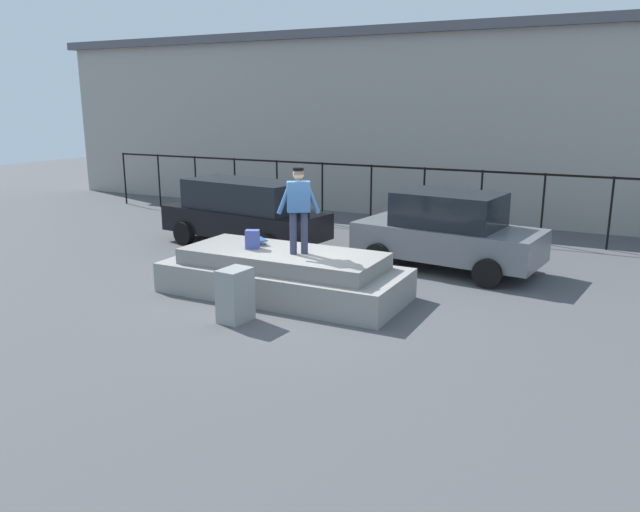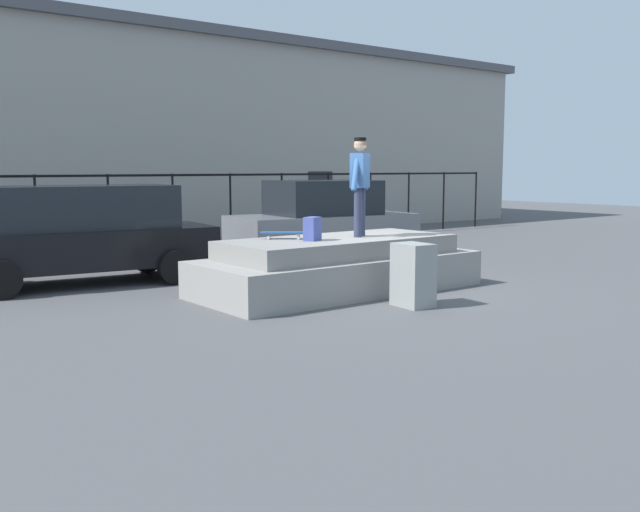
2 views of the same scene
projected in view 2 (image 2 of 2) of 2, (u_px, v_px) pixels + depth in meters
name	position (u px, v px, depth m)	size (l,w,h in m)	color
ground_plane	(371.00, 289.00, 12.48)	(60.00, 60.00, 0.00)	#4C4C4F
concrete_ledge	(339.00, 267.00, 12.21)	(5.02, 2.11, 0.93)	gray
skateboarder	(360.00, 180.00, 12.22)	(0.77, 0.54, 1.71)	#2D334C
skateboard	(283.00, 233.00, 11.92)	(0.73, 0.63, 0.12)	#264C8C
backpack	(312.00, 229.00, 11.64)	(0.28, 0.20, 0.39)	#3F4C99
car_black_hatchback_near	(81.00, 233.00, 12.86)	(4.91, 2.43, 1.80)	black
car_grey_sedan_mid	(323.00, 220.00, 16.38)	(4.47, 2.49, 1.83)	slate
utility_box	(413.00, 275.00, 10.85)	(0.44, 0.60, 0.98)	gray
fence_row	(173.00, 199.00, 18.25)	(24.06, 0.06, 1.97)	black
warehouse_building	(83.00, 135.00, 22.92)	(33.27, 8.67, 6.31)	gray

